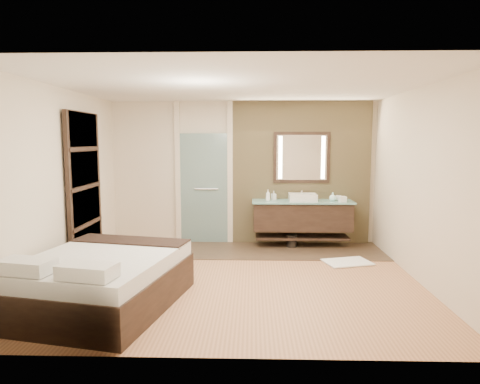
{
  "coord_description": "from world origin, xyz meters",
  "views": [
    {
      "loc": [
        0.18,
        -5.91,
        1.96
      ],
      "look_at": [
        -0.01,
        0.6,
        1.18
      ],
      "focal_mm": 32.0,
      "sensor_mm": 36.0,
      "label": 1
    }
  ],
  "objects_px": {
    "mirror_unit": "(302,158)",
    "bed": "(101,280)",
    "waste_bin": "(292,241)",
    "vanity": "(302,216)"
  },
  "relations": [
    {
      "from": "mirror_unit",
      "to": "bed",
      "type": "bearing_deg",
      "value": -130.09
    },
    {
      "from": "mirror_unit",
      "to": "waste_bin",
      "type": "relative_size",
      "value": 4.48
    },
    {
      "from": "vanity",
      "to": "bed",
      "type": "relative_size",
      "value": 0.81
    },
    {
      "from": "mirror_unit",
      "to": "waste_bin",
      "type": "height_order",
      "value": "mirror_unit"
    },
    {
      "from": "bed",
      "to": "vanity",
      "type": "bearing_deg",
      "value": 59.44
    },
    {
      "from": "mirror_unit",
      "to": "vanity",
      "type": "bearing_deg",
      "value": -90.0
    },
    {
      "from": "bed",
      "to": "waste_bin",
      "type": "height_order",
      "value": "bed"
    },
    {
      "from": "mirror_unit",
      "to": "waste_bin",
      "type": "distance_m",
      "value": 1.57
    },
    {
      "from": "vanity",
      "to": "mirror_unit",
      "type": "distance_m",
      "value": 1.1
    },
    {
      "from": "bed",
      "to": "waste_bin",
      "type": "xyz_separation_m",
      "value": [
        2.52,
        2.92,
        -0.2
      ]
    }
  ]
}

